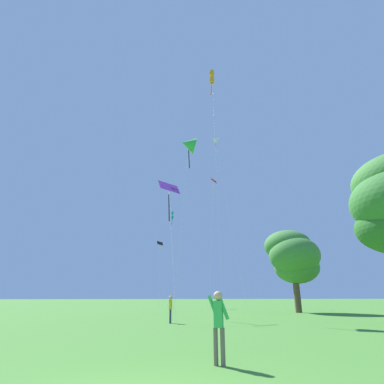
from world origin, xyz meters
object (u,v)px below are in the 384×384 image
Objects in this scene: kite_teal_box at (172,216)px; person_in_blue_jacket at (171,307)px; kite_red_high at (213,187)px; kite_purple_streamer at (169,194)px; person_with_spool at (219,320)px; kite_black_large at (160,247)px; kite_white_distant at (215,140)px; tree_left_oak at (293,256)px; kite_green_small at (189,144)px; kite_orange_box at (212,78)px.

kite_teal_box is 9.62× the size of person_in_blue_jacket.
kite_red_high is (6.70, -1.49, 4.94)m from kite_teal_box.
person_with_spool is at bearing -90.31° from kite_purple_streamer.
kite_purple_streamer is 6.81× the size of person_with_spool.
kite_black_large is 18.33m from kite_white_distant.
kite_black_large is 5.36× the size of person_with_spool.
tree_left_oak is at bearing -76.93° from kite_red_high.
kite_red_high reaches higher than kite_purple_streamer.
kite_white_distant is at bearing -4.75° from kite_black_large.
kite_green_small is 21.22m from person_with_spool.
kite_teal_box is at bearing 72.91° from kite_black_large.
kite_purple_streamer is (-5.81, -7.57, -18.69)m from kite_orange_box.
tree_left_oak reaches higher than person_in_blue_jacket.
tree_left_oak is at bearing 37.91° from person_in_blue_jacket.
kite_white_distant is at bearing 68.96° from kite_green_small.
person_with_spool is at bearing -103.43° from kite_orange_box.
kite_white_distant is at bearing 68.99° from person_in_blue_jacket.
kite_teal_box is 1.70× the size of kite_black_large.
kite_white_distant is 3.07× the size of tree_left_oak.
kite_red_high is at bearing 76.87° from person_with_spool.
tree_left_oak is at bearing 59.13° from person_with_spool.
kite_green_small is 15.89m from tree_left_oak.
kite_black_large is at bearing 138.02° from tree_left_oak.
kite_green_small is at bearing -92.28° from kite_teal_box.
kite_green_small is (-7.71, -23.67, -4.75)m from kite_red_high.
kite_purple_streamer reaches higher than tree_left_oak.
kite_orange_box reaches higher than kite_black_large.
kite_teal_box is 14.23m from kite_white_distant.
kite_white_distant is 15.41× the size of person_with_spool.
kite_white_distant is 23.47m from kite_purple_streamer.
kite_teal_box is 0.59× the size of kite_white_distant.
kite_black_large is at bearing 120.04° from kite_orange_box.
kite_white_distant is at bearing 115.13° from tree_left_oak.
person_in_blue_jacket is at bearing -111.01° from kite_white_distant.
kite_black_large is 15.47m from kite_red_high.
kite_purple_streamer is (-8.16, -16.45, -14.62)m from kite_white_distant.
kite_red_high is 2.57× the size of tree_left_oak.
kite_red_high reaches higher than person_with_spool.
kite_black_large is 17.73m from tree_left_oak.
kite_orange_box is at bearing -59.96° from kite_black_large.
kite_red_high is 0.84× the size of kite_white_distant.
kite_orange_box is at bearing 76.57° from person_with_spool.
tree_left_oak reaches higher than person_with_spool.
kite_black_large is 1.07× the size of tree_left_oak.
kite_black_large reaches higher than person_in_blue_jacket.
kite_purple_streamer is 10.25m from person_in_blue_jacket.
kite_orange_box is at bearing 64.94° from person_in_blue_jacket.
person_with_spool is at bearing -89.73° from person_in_blue_jacket.
person_in_blue_jacket is at bearing -95.23° from kite_teal_box.
kite_black_large is at bearing 175.25° from kite_white_distant.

